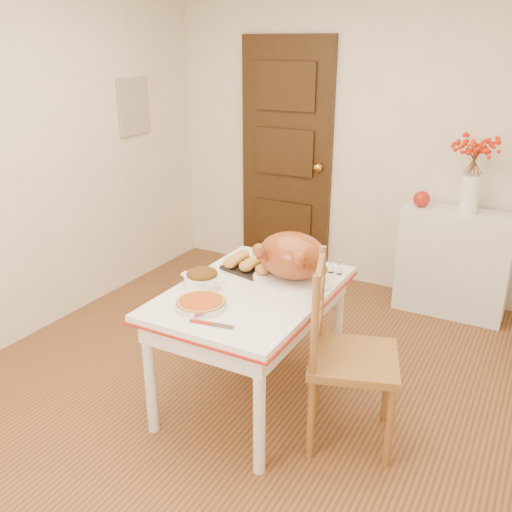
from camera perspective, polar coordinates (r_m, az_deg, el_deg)
The scene contains 18 objects.
floor at distance 3.48m, azimuth -1.15°, elevation -14.03°, with size 3.50×4.00×0.00m, color #4C2D18.
wall_back at distance 4.75m, azimuth 11.09°, elevation 11.57°, with size 3.50×0.00×2.50m, color beige.
wall_left at distance 4.09m, azimuth -23.34°, elevation 8.80°, with size 0.00×4.00×2.50m, color beige.
door_back at distance 5.01m, azimuth 3.09°, elevation 9.85°, with size 0.85×0.06×2.06m, color #321D0D.
photo_board at distance 4.86m, azimuth -12.36°, elevation 14.68°, with size 0.03×0.35×0.45m, color tan.
sideboard at distance 4.57m, azimuth 19.51°, elevation -0.63°, with size 0.81×0.36×0.81m, color silver.
kitchen_table at distance 3.27m, azimuth -0.43°, elevation -9.11°, with size 0.82×1.20×0.71m, color white, non-canonical shape.
chair_oak at distance 2.93m, azimuth 9.94°, elevation -9.90°, with size 0.45×0.45×1.01m, color brown, non-canonical shape.
berry_vase at distance 4.37m, azimuth 21.21°, elevation 7.80°, with size 0.30×0.30×0.58m, color white, non-canonical shape.
apple at distance 4.48m, azimuth 16.53°, elevation 5.60°, with size 0.12×0.12×0.12m, color maroon.
turkey_platter at distance 3.14m, azimuth 3.72°, elevation -0.25°, with size 0.46×0.37×0.29m, color brown, non-canonical shape.
pumpkin_pie at distance 2.90m, azimuth -5.63°, elevation -4.75°, with size 0.26×0.26×0.05m, color #AB4210.
stuffing_dish at distance 3.14m, azimuth -5.51°, elevation -2.23°, with size 0.26×0.20×0.10m, color brown, non-canonical shape.
rolls_tray at distance 3.34m, azimuth -0.39°, elevation -0.79°, with size 0.31×0.25×0.08m, color #B58634, non-canonical shape.
pie_server at distance 2.73m, azimuth -4.54°, elevation -6.94°, with size 0.23×0.07×0.01m, color silver, non-canonical shape.
carving_knife at distance 3.03m, azimuth -4.53°, elevation -4.01°, with size 0.23×0.06×0.01m, color silver, non-canonical shape.
drinking_glass at distance 3.40m, azimuth 4.36°, elevation -0.11°, with size 0.07×0.07×0.12m, color white.
shaker_pair at distance 3.33m, azimuth 8.09°, elevation -1.02°, with size 0.09×0.04×0.09m, color white, non-canonical shape.
Camera 1 is at (1.43, -2.46, 2.00)m, focal length 39.23 mm.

